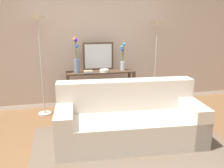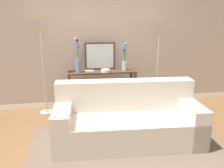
{
  "view_description": "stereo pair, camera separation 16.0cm",
  "coord_description": "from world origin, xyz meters",
  "views": [
    {
      "loc": [
        -0.68,
        -2.9,
        1.75
      ],
      "look_at": [
        0.18,
        0.86,
        0.72
      ],
      "focal_mm": 37.57,
      "sensor_mm": 36.0,
      "label": 1
    },
    {
      "loc": [
        -0.53,
        -2.93,
        1.75
      ],
      "look_at": [
        0.18,
        0.86,
        0.72
      ],
      "focal_mm": 37.57,
      "sensor_mm": 36.0,
      "label": 2
    }
  ],
  "objects": [
    {
      "name": "couch",
      "position": [
        0.28,
        0.2,
        0.31
      ],
      "size": [
        2.17,
        1.04,
        0.88
      ],
      "color": "beige",
      "rests_on": "ground"
    },
    {
      "name": "book_row_under_console",
      "position": [
        -0.26,
        1.59,
        0.06
      ],
      "size": [
        0.35,
        0.18,
        0.12
      ],
      "color": "#B77F33",
      "rests_on": "ground"
    },
    {
      "name": "area_rug",
      "position": [
        0.28,
        0.04,
        0.01
      ],
      "size": [
        2.83,
        1.76,
        0.01
      ],
      "color": "brown",
      "rests_on": "ground"
    },
    {
      "name": "vase_short_flowers",
      "position": [
        0.57,
        1.61,
        0.98
      ],
      "size": [
        0.11,
        0.11,
        0.55
      ],
      "color": "silver",
      "rests_on": "console_table"
    },
    {
      "name": "floor_lamp_left",
      "position": [
        -1.01,
        1.56,
        1.45
      ],
      "size": [
        0.28,
        0.28,
        1.84
      ],
      "color": "#B7B2A8",
      "rests_on": "ground"
    },
    {
      "name": "floor_lamp_right",
      "position": [
        1.26,
        1.56,
        1.38
      ],
      "size": [
        0.28,
        0.28,
        1.75
      ],
      "color": "#B7B2A8",
      "rests_on": "ground"
    },
    {
      "name": "vase_tall_flowers",
      "position": [
        -0.36,
        1.56,
        1.02
      ],
      "size": [
        0.11,
        0.13,
        0.68
      ],
      "color": "#6B84AD",
      "rests_on": "console_table"
    },
    {
      "name": "wall_mirror",
      "position": [
        0.09,
        1.74,
        1.07
      ],
      "size": [
        0.61,
        0.02,
        0.55
      ],
      "color": "#473323",
      "rests_on": "console_table"
    },
    {
      "name": "ground_plane",
      "position": [
        0.0,
        0.0,
        -0.01
      ],
      "size": [
        16.0,
        16.0,
        0.02
      ],
      "primitive_type": "cube",
      "color": "brown"
    },
    {
      "name": "fruit_bowl",
      "position": [
        0.16,
        1.48,
        0.82
      ],
      "size": [
        0.18,
        0.18,
        0.06
      ],
      "color": "silver",
      "rests_on": "console_table"
    },
    {
      "name": "console_table",
      "position": [
        0.11,
        1.59,
        0.55
      ],
      "size": [
        1.34,
        0.36,
        0.79
      ],
      "color": "#473323",
      "rests_on": "ground"
    },
    {
      "name": "back_wall",
      "position": [
        0.0,
        1.99,
        1.31
      ],
      "size": [
        12.0,
        0.15,
        2.63
      ],
      "color": "white",
      "rests_on": "ground"
    },
    {
      "name": "book_stack",
      "position": [
        -0.15,
        1.47,
        0.82
      ],
      "size": [
        0.18,
        0.16,
        0.04
      ],
      "color": "slate",
      "rests_on": "console_table"
    }
  ]
}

